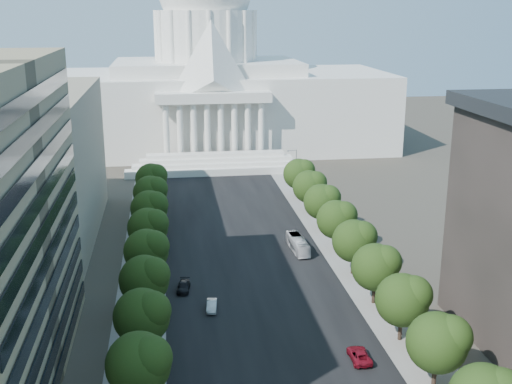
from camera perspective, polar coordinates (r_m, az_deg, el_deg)
name	(u,v)px	position (r m, az deg, el deg)	size (l,w,h in m)	color
road_asphalt	(240,243)	(129.45, -1.41, -4.57)	(30.00, 260.00, 0.01)	black
sidewalk_left	(145,248)	(128.83, -9.86, -4.91)	(8.00, 260.00, 0.02)	gray
sidewalk_right	(332,239)	(132.80, 6.78, -4.14)	(8.00, 260.00, 0.02)	gray
capitol	(207,88)	(217.26, -4.36, 9.21)	(120.00, 56.00, 73.00)	white
tree_l_c	(141,363)	(76.96, -10.17, -14.71)	(7.79, 7.60, 9.97)	#33261C
tree_l_d	(144,315)	(87.51, -9.92, -10.72)	(7.79, 7.60, 9.97)	#33261C
tree_l_e	(146,279)	(98.38, -9.73, -7.60)	(7.79, 7.60, 9.97)	#33261C
tree_l_f	(148,250)	(109.50, -9.57, -5.10)	(7.79, 7.60, 9.97)	#33261C
tree_l_g	(149,227)	(120.78, -9.45, -3.07)	(7.79, 7.60, 9.97)	#33261C
tree_l_h	(151,208)	(132.19, -9.35, -1.38)	(7.79, 7.60, 9.97)	#33261C
tree_l_i	(152,192)	(143.69, -9.26, 0.03)	(7.79, 7.60, 9.97)	#33261C
tree_l_j	(152,178)	(155.27, -9.19, 1.23)	(7.79, 7.60, 9.97)	#33261C
tree_r_c	(440,341)	(83.25, 16.08, -12.61)	(7.79, 7.60, 9.97)	#33261C
tree_r_d	(405,299)	(93.08, 13.11, -9.21)	(7.79, 7.60, 9.97)	#33261C
tree_r_e	(378,266)	(103.38, 10.76, -6.46)	(7.79, 7.60, 9.97)	#33261C
tree_r_f	(356,240)	(114.00, 8.86, -4.21)	(7.79, 7.60, 9.97)	#33261C
tree_r_g	(338,218)	(124.88, 7.30, -2.34)	(7.79, 7.60, 9.97)	#33261C
tree_r_h	(323,201)	(135.95, 5.99, -0.77)	(7.79, 7.60, 9.97)	#33261C
tree_r_i	(311,186)	(147.16, 4.88, 0.56)	(7.79, 7.60, 9.97)	#33261C
tree_r_j	(300,173)	(158.48, 3.93, 1.71)	(7.79, 7.60, 9.97)	#33261C
streetlight_b	(455,348)	(83.53, 17.28, -13.11)	(2.61, 0.44, 9.00)	gray
streetlight_c	(387,268)	(104.28, 11.53, -6.68)	(2.61, 0.44, 9.00)	gray
streetlight_d	(344,219)	(126.58, 7.83, -2.41)	(2.61, 0.44, 9.00)	gray
streetlight_e	(315,186)	(149.73, 5.28, 0.57)	(2.61, 0.44, 9.00)	gray
streetlight_f	(294,161)	(173.40, 3.41, 2.75)	(2.61, 0.44, 9.00)	gray
car_silver	(212,306)	(101.99, -3.95, -10.05)	(1.53, 4.38, 1.44)	#B2B6BA
car_red	(359,355)	(89.63, 9.16, -14.14)	(2.48, 5.38, 1.50)	maroon
car_dark_b	(184,287)	(108.88, -6.46, -8.37)	(2.00, 4.93, 1.43)	black
city_bus	(298,244)	(125.16, 3.73, -4.64)	(2.38, 10.18, 2.83)	silver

